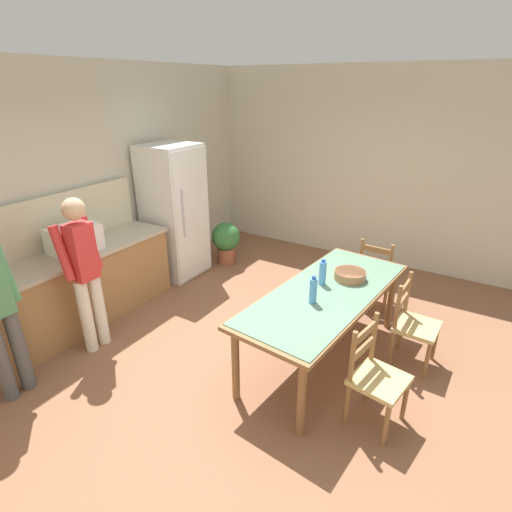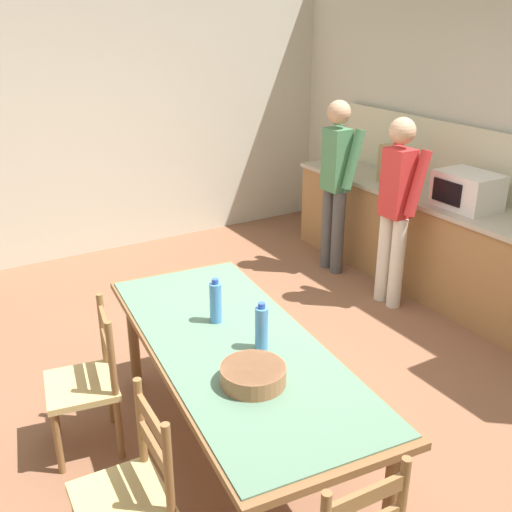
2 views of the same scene
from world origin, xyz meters
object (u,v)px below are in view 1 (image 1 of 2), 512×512
Objects in this scene: bottle_near_centre at (313,290)px; microwave at (74,239)px; bottle_off_centre at (323,273)px; serving_bowl at (350,275)px; refrigerator at (174,212)px; potted_plant at (226,240)px; person_at_counter at (84,268)px; chair_head_end at (377,274)px; chair_side_near_right at (413,324)px; chair_side_near_left at (375,377)px; dining_table at (326,298)px.

microwave is at bearing 101.14° from bottle_near_centre.
bottle_off_centre is 0.84× the size of serving_bowl.
refrigerator is 2.83× the size of potted_plant.
potted_plant is (2.51, 0.07, -0.54)m from person_at_counter.
bottle_off_centre reaches higher than potted_plant.
chair_side_near_right is at bearing 126.30° from chair_head_end.
bottle_off_centre reaches higher than chair_side_near_right.
serving_bowl is 1.07m from chair_head_end.
refrigerator reaches higher than person_at_counter.
dining_table is at bearing 60.78° from chair_side_near_left.
person_at_counter is (-1.45, 2.26, 0.10)m from serving_bowl.
person_at_counter reaches higher than chair_side_near_left.
bottle_off_centre is 2.56m from potted_plant.
refrigerator is 2.07× the size of chair_head_end.
refrigerator is at bearing 67.99° from bottle_near_centre.
potted_plant is at bearing -11.37° from microwave.
refrigerator is 0.84× the size of dining_table.
chair_head_end is at bearing -78.50° from refrigerator.
bottle_off_centre is at bearing -104.82° from refrigerator.
chair_side_near_right is at bearing 4.35° from chair_side_near_left.
dining_table is 2.46× the size of chair_side_near_right.
bottle_off_centre is at bearing -149.89° from person_at_counter.
person_at_counter is (-1.20, 2.06, 0.02)m from bottle_off_centre.
chair_side_near_left reaches higher than serving_bowl.
dining_table is 0.91m from chair_side_near_left.
person_at_counter is at bearing 49.42° from chair_head_end.
person_at_counter reaches higher than chair_head_end.
bottle_near_centre reaches higher than chair_side_near_right.
bottle_off_centre is 1.35m from chair_head_end.
refrigerator is 3.77× the size of microwave.
person_at_counter is (-1.49, 2.93, 0.49)m from chair_side_near_right.
chair_side_near_left is (-0.55, -0.68, -0.26)m from dining_table.
bottle_near_centre is 0.66m from serving_bowl.
potted_plant is (1.32, 2.13, -0.52)m from bottle_off_centre.
chair_head_end is at bearing -1.96° from serving_bowl.
refrigerator is 1.94m from person_at_counter.
dining_table is at bearing 86.96° from chair_head_end.
microwave is 0.30× the size of person_at_counter.
serving_bowl is at bearing -11.37° from bottle_near_centre.
potted_plant is (1.99, 2.91, -0.06)m from chair_side_near_left.
chair_side_near_left is at bearing -130.83° from bottle_off_centre.
person_at_counter is at bearing 119.17° from chair_side_near_right.
bottle_off_centre reaches higher than dining_table.
dining_table is 6.98× the size of serving_bowl.
chair_head_end and chair_side_near_left have the same top height.
person_at_counter reaches higher than bottle_off_centre.
serving_bowl is (0.25, -0.20, -0.07)m from bottle_off_centre.
bottle_near_centre is at bearing -112.01° from refrigerator.
chair_side_near_right is at bearing -108.84° from potted_plant.
bottle_off_centre is 0.30× the size of chair_side_near_left.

